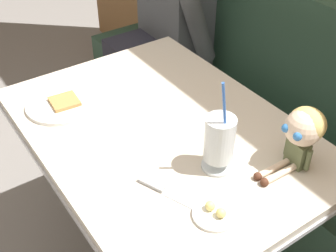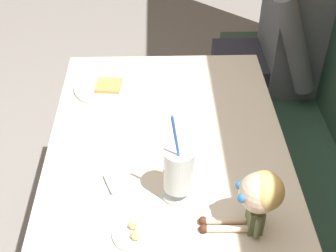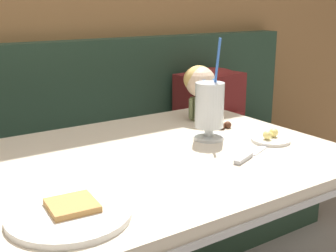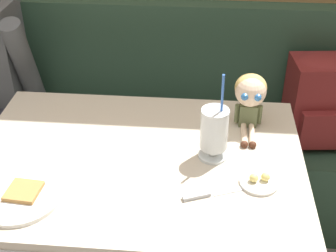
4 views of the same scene
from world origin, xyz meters
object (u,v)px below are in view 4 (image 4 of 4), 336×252
(toast_plate, at_px, (20,196))
(seated_doll, at_px, (250,94))
(milkshake_glass, at_px, (214,131))
(butter_saucer, at_px, (259,181))
(butter_knife, at_px, (207,195))
(backpack, at_px, (324,97))

(toast_plate, bearing_deg, seated_doll, 33.68)
(milkshake_glass, bearing_deg, butter_saucer, -41.56)
(butter_knife, distance_m, seated_doll, 0.44)
(toast_plate, height_order, seated_doll, seated_doll)
(milkshake_glass, bearing_deg, toast_plate, -155.73)
(milkshake_glass, distance_m, seated_doll, 0.24)
(butter_knife, height_order, seated_doll, seated_doll)
(butter_knife, relative_size, backpack, 0.56)
(toast_plate, distance_m, butter_saucer, 0.72)
(toast_plate, bearing_deg, milkshake_glass, 24.27)
(butter_saucer, height_order, backpack, backpack)
(milkshake_glass, height_order, butter_knife, milkshake_glass)
(butter_knife, distance_m, backpack, 0.92)
(seated_doll, bearing_deg, butter_saucer, -86.64)
(butter_saucer, height_order, butter_knife, butter_saucer)
(milkshake_glass, xyz_separation_m, seated_doll, (0.12, 0.20, 0.03))
(butter_knife, height_order, backpack, backpack)
(milkshake_glass, relative_size, butter_knife, 1.40)
(backpack, bearing_deg, milkshake_glass, -129.74)
(toast_plate, xyz_separation_m, butter_knife, (0.55, 0.06, -0.00))
(seated_doll, relative_size, backpack, 0.54)
(butter_knife, xyz_separation_m, backpack, (0.49, 0.77, -0.09))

